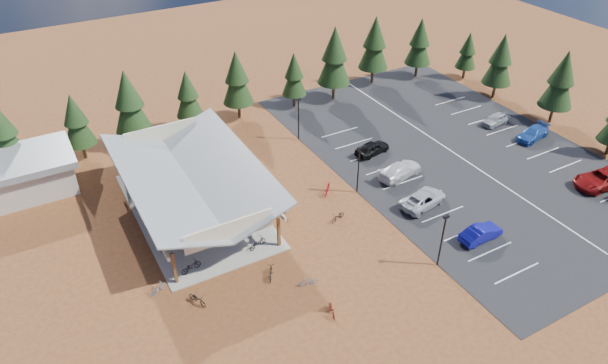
{
  "coord_description": "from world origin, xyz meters",
  "views": [
    {
      "loc": [
        -20.96,
        -33.61,
        31.19
      ],
      "look_at": [
        -0.48,
        2.96,
        2.44
      ],
      "focal_mm": 32.0,
      "sensor_mm": 36.0,
      "label": 1
    }
  ],
  "objects_px": {
    "trash_bin_1": "(267,204)",
    "bike_11": "(332,309)",
    "bike_8": "(197,299)",
    "trash_bin_0": "(283,209)",
    "bike_16": "(338,217)",
    "bike_14": "(271,181)",
    "bike_1": "(187,233)",
    "bike_4": "(258,243)",
    "bike_6": "(209,183)",
    "car_3": "(400,170)",
    "bike_2": "(183,203)",
    "bike_15": "(328,189)",
    "outbuilding": "(17,176)",
    "bike_9": "(158,288)",
    "bike_pavilion": "(191,176)",
    "lamp_post_2": "(298,116)",
    "bike_3": "(151,182)",
    "bike_5": "(241,210)",
    "bike_7": "(188,168)",
    "car_7": "(533,133)",
    "car_6": "(602,179)",
    "car_4": "(372,148)",
    "lamp_post_0": "(442,237)",
    "bike_12": "(270,272)",
    "lamp_post_1": "(358,167)",
    "bike_13": "(309,281)",
    "bike_0": "(191,266)",
    "car_1": "(481,233)",
    "car_8": "(496,119)",
    "car_2": "(423,199)"
  },
  "relations": [
    {
      "from": "bike_13",
      "to": "car_6",
      "type": "xyz_separation_m",
      "value": [
        32.44,
        -2.28,
        0.41
      ]
    },
    {
      "from": "bike_11",
      "to": "car_3",
      "type": "distance_m",
      "value": 20.14
    },
    {
      "from": "bike_2",
      "to": "bike_15",
      "type": "height_order",
      "value": "bike_15"
    },
    {
      "from": "lamp_post_2",
      "to": "bike_9",
      "type": "height_order",
      "value": "lamp_post_2"
    },
    {
      "from": "bike_pavilion",
      "to": "bike_14",
      "type": "xyz_separation_m",
      "value": [
        8.18,
        0.29,
        -3.42
      ]
    },
    {
      "from": "bike_0",
      "to": "car_1",
      "type": "height_order",
      "value": "car_1"
    },
    {
      "from": "bike_3",
      "to": "bike_8",
      "type": "relative_size",
      "value": 0.86
    },
    {
      "from": "bike_14",
      "to": "bike_16",
      "type": "distance_m",
      "value": 8.68
    },
    {
      "from": "bike_5",
      "to": "car_2",
      "type": "distance_m",
      "value": 17.23
    },
    {
      "from": "outbuilding",
      "to": "bike_8",
      "type": "xyz_separation_m",
      "value": [
        10.11,
        -22.31,
        -1.56
      ]
    },
    {
      "from": "lamp_post_1",
      "to": "bike_14",
      "type": "relative_size",
      "value": 3.38
    },
    {
      "from": "bike_8",
      "to": "bike_11",
      "type": "xyz_separation_m",
      "value": [
        8.4,
        -5.96,
        0.01
      ]
    },
    {
      "from": "lamp_post_0",
      "to": "bike_8",
      "type": "height_order",
      "value": "lamp_post_0"
    },
    {
      "from": "lamp_post_1",
      "to": "bike_12",
      "type": "bearing_deg",
      "value": -153.04
    },
    {
      "from": "bike_3",
      "to": "bike_12",
      "type": "xyz_separation_m",
      "value": [
        4.75,
        -17.34,
        -0.1
      ]
    },
    {
      "from": "bike_9",
      "to": "bike_4",
      "type": "bearing_deg",
      "value": -106.45
    },
    {
      "from": "bike_1",
      "to": "bike_4",
      "type": "xyz_separation_m",
      "value": [
        4.82,
        -4.2,
        0.0
      ]
    },
    {
      "from": "bike_15",
      "to": "bike_13",
      "type": "bearing_deg",
      "value": 94.73
    },
    {
      "from": "bike_pavilion",
      "to": "car_3",
      "type": "height_order",
      "value": "bike_pavilion"
    },
    {
      "from": "bike_4",
      "to": "bike_14",
      "type": "relative_size",
      "value": 1.16
    },
    {
      "from": "lamp_post_2",
      "to": "bike_13",
      "type": "distance_m",
      "value": 23.48
    },
    {
      "from": "bike_pavilion",
      "to": "car_1",
      "type": "distance_m",
      "value": 26.3
    },
    {
      "from": "trash_bin_0",
      "to": "bike_16",
      "type": "relative_size",
      "value": 0.53
    },
    {
      "from": "bike_9",
      "to": "car_8",
      "type": "height_order",
      "value": "car_8"
    },
    {
      "from": "bike_15",
      "to": "bike_2",
      "type": "bearing_deg",
      "value": 22.94
    },
    {
      "from": "bike_14",
      "to": "bike_0",
      "type": "bearing_deg",
      "value": -156.06
    },
    {
      "from": "outbuilding",
      "to": "bike_4",
      "type": "bearing_deg",
      "value": -48.15
    },
    {
      "from": "bike_9",
      "to": "car_4",
      "type": "relative_size",
      "value": 0.38
    },
    {
      "from": "bike_pavilion",
      "to": "bike_15",
      "type": "height_order",
      "value": "bike_pavilion"
    },
    {
      "from": "bike_3",
      "to": "bike_11",
      "type": "xyz_separation_m",
      "value": [
        7.0,
        -23.13,
        -0.08
      ]
    },
    {
      "from": "bike_2",
      "to": "bike_15",
      "type": "bearing_deg",
      "value": -110.43
    },
    {
      "from": "bike_1",
      "to": "bike_0",
      "type": "bearing_deg",
      "value": 157.99
    },
    {
      "from": "bike_9",
      "to": "car_7",
      "type": "bearing_deg",
      "value": -109.12
    },
    {
      "from": "car_4",
      "to": "bike_5",
      "type": "bearing_deg",
      "value": 90.46
    },
    {
      "from": "outbuilding",
      "to": "bike_9",
      "type": "height_order",
      "value": "outbuilding"
    },
    {
      "from": "bike_1",
      "to": "bike_16",
      "type": "distance_m",
      "value": 13.62
    },
    {
      "from": "lamp_post_2",
      "to": "bike_9",
      "type": "relative_size",
      "value": 3.19
    },
    {
      "from": "bike_15",
      "to": "bike_0",
      "type": "bearing_deg",
      "value": 57.29
    },
    {
      "from": "bike_6",
      "to": "bike_1",
      "type": "bearing_deg",
      "value": 145.77
    },
    {
      "from": "bike_5",
      "to": "bike_7",
      "type": "xyz_separation_m",
      "value": [
        -1.92,
        9.26,
        -0.01
      ]
    },
    {
      "from": "car_6",
      "to": "bike_7",
      "type": "bearing_deg",
      "value": -115.79
    },
    {
      "from": "bike_pavilion",
      "to": "trash_bin_1",
      "type": "height_order",
      "value": "bike_pavilion"
    },
    {
      "from": "lamp_post_0",
      "to": "bike_7",
      "type": "height_order",
      "value": "lamp_post_0"
    },
    {
      "from": "bike_4",
      "to": "car_7",
      "type": "bearing_deg",
      "value": -103.33
    },
    {
      "from": "bike_8",
      "to": "bike_14",
      "type": "distance_m",
      "value": 16.74
    },
    {
      "from": "bike_5",
      "to": "bike_7",
      "type": "height_order",
      "value": "bike_5"
    },
    {
      "from": "bike_6",
      "to": "car_3",
      "type": "distance_m",
      "value": 19.53
    },
    {
      "from": "trash_bin_1",
      "to": "bike_11",
      "type": "distance_m",
      "value": 14.39
    },
    {
      "from": "bike_pavilion",
      "to": "bike_12",
      "type": "distance_m",
      "value": 12.18
    },
    {
      "from": "lamp_post_2",
      "to": "car_7",
      "type": "distance_m",
      "value": 26.96
    }
  ]
}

